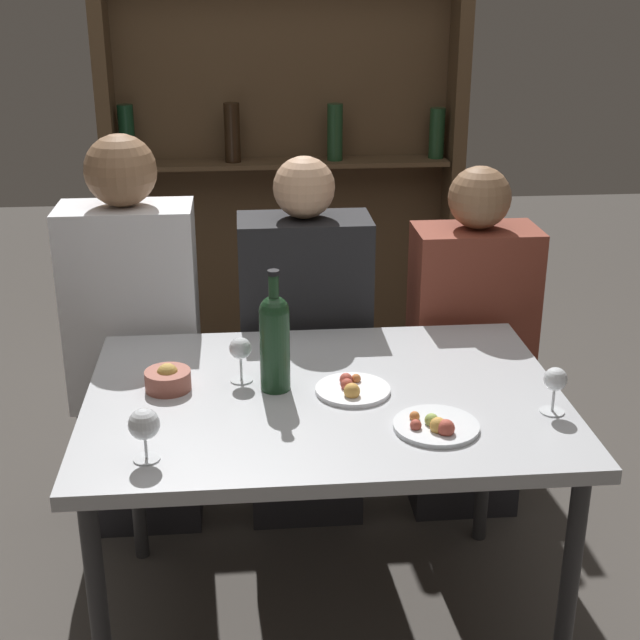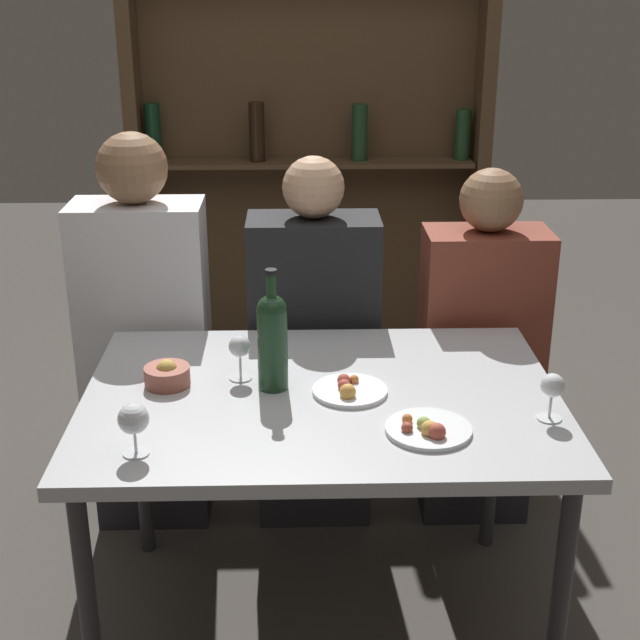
{
  "view_description": "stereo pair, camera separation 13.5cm",
  "coord_description": "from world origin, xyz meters",
  "px_view_note": "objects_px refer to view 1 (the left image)",
  "views": [
    {
      "loc": [
        -0.19,
        -2.04,
        1.73
      ],
      "look_at": [
        0.0,
        0.13,
        0.88
      ],
      "focal_mm": 50.0,
      "sensor_mm": 36.0,
      "label": 1
    },
    {
      "loc": [
        -0.06,
        -2.04,
        1.73
      ],
      "look_at": [
        0.0,
        0.13,
        0.88
      ],
      "focal_mm": 50.0,
      "sensor_mm": 36.0,
      "label": 2
    }
  ],
  "objects_px": {
    "seated_person_center": "(305,358)",
    "seated_person_right": "(469,356)",
    "wine_glass_1": "(144,426)",
    "food_plate_1": "(352,389)",
    "wine_bottle": "(275,338)",
    "wine_glass_0": "(240,351)",
    "seated_person_left": "(135,351)",
    "wine_glass_2": "(555,382)",
    "food_plate_0": "(436,426)",
    "snack_bowl": "(168,379)"
  },
  "relations": [
    {
      "from": "food_plate_0",
      "to": "seated_person_center",
      "type": "bearing_deg",
      "value": 107.31
    },
    {
      "from": "wine_glass_1",
      "to": "wine_bottle",
      "type": "bearing_deg",
      "value": 48.05
    },
    {
      "from": "wine_glass_2",
      "to": "seated_person_right",
      "type": "height_order",
      "value": "seated_person_right"
    },
    {
      "from": "wine_glass_0",
      "to": "food_plate_0",
      "type": "height_order",
      "value": "wine_glass_0"
    },
    {
      "from": "wine_glass_0",
      "to": "food_plate_1",
      "type": "distance_m",
      "value": 0.31
    },
    {
      "from": "wine_glass_1",
      "to": "food_plate_0",
      "type": "distance_m",
      "value": 0.67
    },
    {
      "from": "wine_glass_1",
      "to": "seated_person_left",
      "type": "bearing_deg",
      "value": 97.99
    },
    {
      "from": "seated_person_center",
      "to": "food_plate_0",
      "type": "bearing_deg",
      "value": -72.69
    },
    {
      "from": "seated_person_left",
      "to": "wine_glass_0",
      "type": "bearing_deg",
      "value": -55.69
    },
    {
      "from": "seated_person_center",
      "to": "seated_person_right",
      "type": "bearing_deg",
      "value": 0.0
    },
    {
      "from": "wine_glass_2",
      "to": "wine_bottle",
      "type": "bearing_deg",
      "value": 164.0
    },
    {
      "from": "seated_person_left",
      "to": "seated_person_center",
      "type": "height_order",
      "value": "seated_person_left"
    },
    {
      "from": "snack_bowl",
      "to": "seated_person_center",
      "type": "bearing_deg",
      "value": 53.31
    },
    {
      "from": "wine_glass_0",
      "to": "snack_bowl",
      "type": "height_order",
      "value": "wine_glass_0"
    },
    {
      "from": "food_plate_0",
      "to": "seated_person_left",
      "type": "distance_m",
      "value": 1.13
    },
    {
      "from": "wine_glass_2",
      "to": "food_plate_1",
      "type": "xyz_separation_m",
      "value": [
        -0.47,
        0.15,
        -0.07
      ]
    },
    {
      "from": "wine_glass_2",
      "to": "food_plate_0",
      "type": "xyz_separation_m",
      "value": [
        -0.3,
        -0.06,
        -0.07
      ]
    },
    {
      "from": "wine_glass_0",
      "to": "snack_bowl",
      "type": "bearing_deg",
      "value": -169.58
    },
    {
      "from": "seated_person_right",
      "to": "food_plate_1",
      "type": "bearing_deg",
      "value": -128.09
    },
    {
      "from": "snack_bowl",
      "to": "seated_person_left",
      "type": "xyz_separation_m",
      "value": [
        -0.15,
        0.52,
        -0.14
      ]
    },
    {
      "from": "seated_person_left",
      "to": "seated_person_right",
      "type": "height_order",
      "value": "seated_person_left"
    },
    {
      "from": "wine_bottle",
      "to": "food_plate_0",
      "type": "xyz_separation_m",
      "value": [
        0.37,
        -0.25,
        -0.13
      ]
    },
    {
      "from": "wine_glass_0",
      "to": "seated_person_right",
      "type": "xyz_separation_m",
      "value": [
        0.74,
        0.49,
        -0.26
      ]
    },
    {
      "from": "wine_glass_0",
      "to": "seated_person_left",
      "type": "bearing_deg",
      "value": 124.31
    },
    {
      "from": "wine_glass_0",
      "to": "wine_glass_2",
      "type": "relative_size",
      "value": 1.03
    },
    {
      "from": "seated_person_center",
      "to": "snack_bowl",
      "type": "bearing_deg",
      "value": -126.69
    },
    {
      "from": "food_plate_0",
      "to": "seated_person_left",
      "type": "bearing_deg",
      "value": 134.49
    },
    {
      "from": "snack_bowl",
      "to": "seated_person_left",
      "type": "bearing_deg",
      "value": 105.62
    },
    {
      "from": "wine_glass_1",
      "to": "seated_person_right",
      "type": "distance_m",
      "value": 1.32
    },
    {
      "from": "food_plate_1",
      "to": "snack_bowl",
      "type": "height_order",
      "value": "snack_bowl"
    },
    {
      "from": "wine_glass_2",
      "to": "wine_glass_1",
      "type": "bearing_deg",
      "value": -171.71
    },
    {
      "from": "wine_glass_1",
      "to": "wine_glass_2",
      "type": "distance_m",
      "value": 0.98
    },
    {
      "from": "wine_glass_1",
      "to": "food_plate_1",
      "type": "relative_size",
      "value": 0.64
    },
    {
      "from": "food_plate_0",
      "to": "seated_person_left",
      "type": "height_order",
      "value": "seated_person_left"
    },
    {
      "from": "seated_person_left",
      "to": "wine_bottle",
      "type": "bearing_deg",
      "value": -52.33
    },
    {
      "from": "wine_bottle",
      "to": "wine_glass_2",
      "type": "distance_m",
      "value": 0.7
    },
    {
      "from": "wine_bottle",
      "to": "wine_glass_2",
      "type": "height_order",
      "value": "wine_bottle"
    },
    {
      "from": "wine_glass_1",
      "to": "seated_person_right",
      "type": "xyz_separation_m",
      "value": [
        0.95,
        0.88,
        -0.26
      ]
    },
    {
      "from": "seated_person_center",
      "to": "seated_person_right",
      "type": "xyz_separation_m",
      "value": [
        0.54,
        0.0,
        -0.02
      ]
    },
    {
      "from": "food_plate_0",
      "to": "wine_glass_2",
      "type": "bearing_deg",
      "value": 11.9
    },
    {
      "from": "wine_bottle",
      "to": "food_plate_0",
      "type": "relative_size",
      "value": 1.58
    },
    {
      "from": "wine_glass_1",
      "to": "food_plate_0",
      "type": "relative_size",
      "value": 0.6
    },
    {
      "from": "seated_person_left",
      "to": "food_plate_1",
      "type": "bearing_deg",
      "value": -43.74
    },
    {
      "from": "wine_glass_2",
      "to": "seated_person_right",
      "type": "distance_m",
      "value": 0.78
    },
    {
      "from": "wine_glass_2",
      "to": "seated_person_left",
      "type": "bearing_deg",
      "value": 145.89
    },
    {
      "from": "wine_glass_1",
      "to": "wine_glass_0",
      "type": "bearing_deg",
      "value": 61.48
    },
    {
      "from": "seated_person_left",
      "to": "seated_person_right",
      "type": "bearing_deg",
      "value": 0.0
    },
    {
      "from": "wine_glass_1",
      "to": "seated_person_left",
      "type": "xyz_separation_m",
      "value": [
        -0.12,
        0.88,
        -0.2
      ]
    },
    {
      "from": "food_plate_1",
      "to": "wine_glass_1",
      "type": "bearing_deg",
      "value": -149.53
    },
    {
      "from": "snack_bowl",
      "to": "wine_glass_0",
      "type": "bearing_deg",
      "value": 10.42
    }
  ]
}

